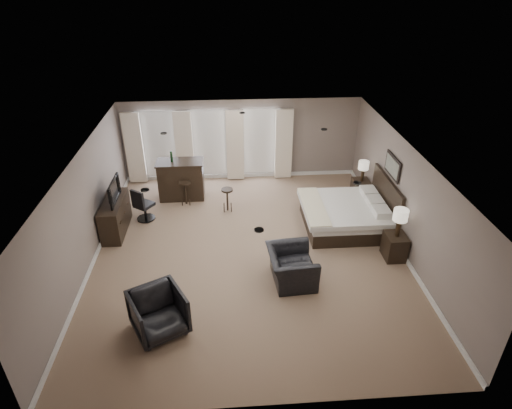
{
  "coord_description": "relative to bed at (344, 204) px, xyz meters",
  "views": [
    {
      "loc": [
        -0.45,
        -8.63,
        6.26
      ],
      "look_at": [
        0.2,
        0.4,
        1.1
      ],
      "focal_mm": 30.0,
      "sensor_mm": 36.0,
      "label": 1
    }
  ],
  "objects": [
    {
      "name": "bed",
      "position": [
        0.0,
        0.0,
        0.0
      ],
      "size": [
        2.17,
        2.07,
        1.38
      ],
      "primitive_type": "cube",
      "color": "silver",
      "rests_on": "ground"
    },
    {
      "name": "lamp_near",
      "position": [
        0.89,
        -1.45,
        0.29
      ],
      "size": [
        0.34,
        0.34,
        0.71
      ],
      "primitive_type": "cube",
      "color": "beige",
      "rests_on": "nightstand_near"
    },
    {
      "name": "armchair_near",
      "position": [
        -1.71,
        -2.12,
        -0.19
      ],
      "size": [
        0.83,
        1.21,
        1.01
      ],
      "primitive_type": "imported",
      "rotation": [
        0.0,
        0.0,
        1.64
      ],
      "color": "black",
      "rests_on": "ground"
    },
    {
      "name": "nightstand_near",
      "position": [
        0.89,
        -1.45,
        -0.38
      ],
      "size": [
        0.47,
        0.58,
        0.63
      ],
      "primitive_type": "cube",
      "color": "black",
      "rests_on": "ground"
    },
    {
      "name": "bar_counter",
      "position": [
        -4.43,
        1.99,
        -0.09
      ],
      "size": [
        1.37,
        0.71,
        1.19
      ],
      "primitive_type": "cube",
      "color": "black",
      "rests_on": "ground"
    },
    {
      "name": "wall_art",
      "position": [
        1.12,
        0.0,
        1.06
      ],
      "size": [
        0.04,
        0.96,
        0.56
      ],
      "primitive_type": "cube",
      "color": "slate",
      "rests_on": "room"
    },
    {
      "name": "nightstand_far",
      "position": [
        0.89,
        1.45,
        -0.37
      ],
      "size": [
        0.47,
        0.58,
        0.63
      ],
      "primitive_type": "cube",
      "color": "black",
      "rests_on": "ground"
    },
    {
      "name": "lamp_far",
      "position": [
        0.89,
        1.45,
        0.25
      ],
      "size": [
        0.3,
        0.3,
        0.62
      ],
      "primitive_type": "cube",
      "color": "beige",
      "rests_on": "nightstand_far"
    },
    {
      "name": "bar_stool_left",
      "position": [
        -4.3,
        1.57,
        -0.33
      ],
      "size": [
        0.38,
        0.38,
        0.72
      ],
      "primitive_type": "cube",
      "rotation": [
        0.0,
        0.0,
        0.12
      ],
      "color": "black",
      "rests_on": "ground"
    },
    {
      "name": "window_bay",
      "position": [
        -3.58,
        3.15,
        0.51
      ],
      "size": [
        5.25,
        0.2,
        2.3
      ],
      "color": "silver",
      "rests_on": "room"
    },
    {
      "name": "bar_stool_right",
      "position": [
        -3.08,
        1.1,
        -0.35
      ],
      "size": [
        0.42,
        0.42,
        0.69
      ],
      "primitive_type": "cube",
      "rotation": [
        0.0,
        0.0,
        -0.33
      ],
      "color": "black",
      "rests_on": "ground"
    },
    {
      "name": "desk_chair",
      "position": [
        -5.36,
        0.77,
        -0.2
      ],
      "size": [
        0.69,
        0.69,
        0.97
      ],
      "primitive_type": "cube",
      "rotation": [
        0.0,
        0.0,
        2.53
      ],
      "color": "black",
      "rests_on": "ground"
    },
    {
      "name": "room",
      "position": [
        -2.58,
        -0.96,
        0.61
      ],
      "size": [
        7.6,
        8.6,
        2.64
      ],
      "color": "#836953",
      "rests_on": "ground"
    },
    {
      "name": "tv",
      "position": [
        -6.03,
        0.24,
        0.27
      ],
      "size": [
        0.58,
        1.01,
        0.13
      ],
      "primitive_type": "imported",
      "rotation": [
        0.0,
        0.0,
        1.57
      ],
      "color": "black",
      "rests_on": "dresser"
    },
    {
      "name": "dresser",
      "position": [
        -6.03,
        0.24,
        -0.24
      ],
      "size": [
        0.5,
        1.54,
        0.9
      ],
      "primitive_type": "cube",
      "color": "black",
      "rests_on": "ground"
    },
    {
      "name": "armchair_far",
      "position": [
        -4.45,
        -3.44,
        -0.2
      ],
      "size": [
        1.25,
        1.22,
        0.97
      ],
      "primitive_type": "imported",
      "rotation": [
        0.0,
        0.0,
        0.48
      ],
      "color": "black",
      "rests_on": "ground"
    }
  ]
}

